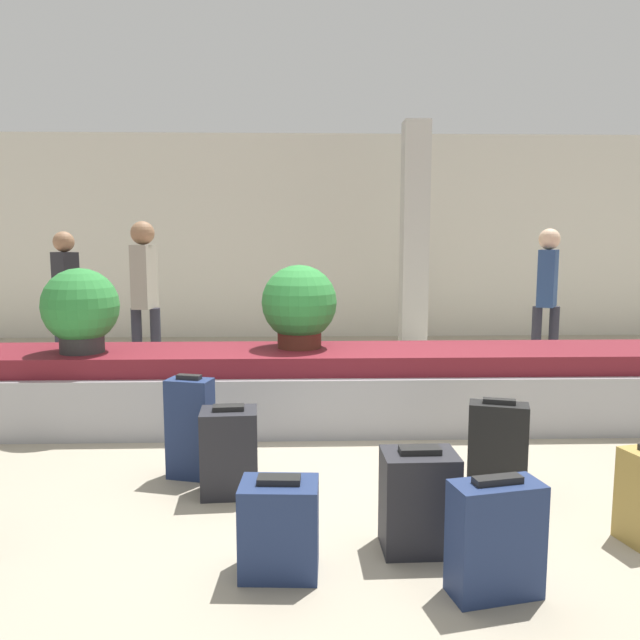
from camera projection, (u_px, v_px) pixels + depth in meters
The scene contains 15 objects.
ground_plane at pixel (326, 481), 4.10m from camera, with size 18.00×18.00×0.00m, color #9E937F.
back_wall at pixel (311, 237), 9.92m from camera, with size 18.00×0.06×3.20m.
carousel at pixel (320, 387), 5.35m from camera, with size 8.73×1.00×0.64m.
pillar at pixel (414, 237), 8.86m from camera, with size 0.36×0.36×3.20m.
suitcase_2 at pixel (190, 428), 4.12m from camera, with size 0.33×0.24×0.70m.
suitcase_3 at pixel (495, 539), 2.76m from camera, with size 0.43×0.27×0.55m.
suitcase_4 at pixel (497, 448), 3.86m from camera, with size 0.39×0.27×0.61m.
suitcase_5 at pixel (229, 452), 3.86m from camera, with size 0.36×0.30×0.57m.
suitcase_6 at pixel (279, 527), 2.94m from camera, with size 0.38×0.29×0.48m.
suitcase_7 at pixel (419, 501), 3.17m from camera, with size 0.38×0.29×0.54m.
potted_plant_0 at pixel (81, 309), 5.11m from camera, with size 0.62×0.62×0.70m.
potted_plant_1 at pixel (299, 306), 5.33m from camera, with size 0.65×0.65×0.71m.
traveler_0 at pixel (547, 289), 7.05m from camera, with size 0.32×0.37×1.69m.
traveler_1 at pixel (66, 291), 7.05m from camera, with size 0.36×0.35×1.66m.
traveler_2 at pixel (145, 288), 6.58m from camera, with size 0.31×0.34×1.76m.
Camera 1 is at (-0.16, -3.92, 1.58)m, focal length 35.00 mm.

